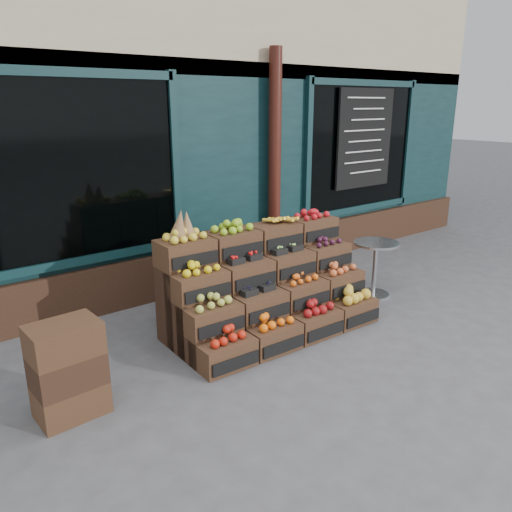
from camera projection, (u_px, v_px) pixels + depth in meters
ground at (311, 343)px, 5.36m from camera, size 60.00×60.00×0.00m
shop_facade at (105, 107)px, 8.49m from camera, size 12.00×6.24×4.80m
crate_display at (266, 290)px, 5.62m from camera, size 2.35×1.21×1.45m
spare_crates at (68, 370)px, 4.02m from camera, size 0.56×0.40×0.81m
bistro_table at (375, 262)px, 6.56m from camera, size 0.59×0.59×0.74m
shopkeeper at (69, 219)px, 6.16m from camera, size 0.85×0.61×2.19m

